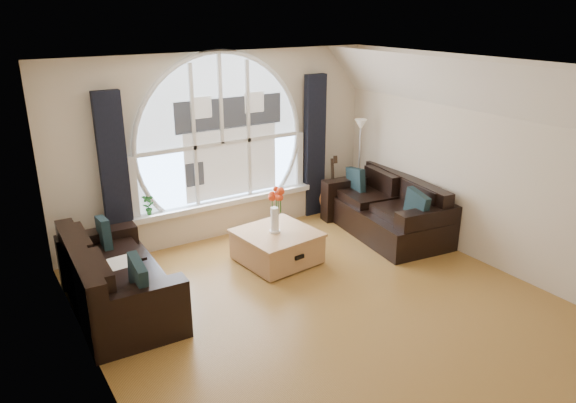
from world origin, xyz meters
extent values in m
cube|color=brown|center=(0.00, 0.00, 0.00)|extent=(5.00, 5.50, 0.01)
cube|color=silver|center=(0.00, 0.00, 2.70)|extent=(5.00, 5.50, 0.01)
cube|color=beige|center=(0.00, 2.75, 1.35)|extent=(5.00, 0.01, 2.70)
cube|color=beige|center=(-2.50, 0.00, 1.35)|extent=(0.01, 5.50, 2.70)
cube|color=beige|center=(2.50, 0.00, 1.35)|extent=(0.01, 5.50, 2.70)
cube|color=silver|center=(2.20, 0.00, 2.35)|extent=(0.92, 5.50, 0.72)
cube|color=silver|center=(0.00, 2.72, 1.62)|extent=(2.60, 0.06, 2.15)
cube|color=white|center=(0.00, 2.65, 0.51)|extent=(2.90, 0.22, 0.08)
cube|color=white|center=(0.00, 2.69, 1.62)|extent=(2.76, 0.08, 2.15)
cube|color=silver|center=(0.15, 2.71, 1.50)|extent=(1.70, 0.02, 1.50)
cube|color=black|center=(-1.60, 2.63, 1.15)|extent=(0.35, 0.12, 2.30)
cube|color=black|center=(1.60, 2.63, 1.15)|extent=(0.35, 0.12, 2.30)
cube|color=black|center=(-2.01, 1.32, 0.40)|extent=(1.04, 1.96, 0.86)
cube|color=black|center=(2.02, 1.34, 0.40)|extent=(1.21, 2.04, 0.86)
cube|color=#AE7C4E|center=(0.14, 1.41, 0.24)|extent=(1.07, 1.07, 0.48)
cube|color=silver|center=(-2.04, 1.22, 0.50)|extent=(0.58, 0.58, 0.10)
cube|color=white|center=(0.11, 1.41, 0.83)|extent=(0.24, 0.24, 0.70)
cube|color=#B2B2B2|center=(2.20, 2.22, 0.80)|extent=(0.24, 0.24, 1.60)
cube|color=brown|center=(1.75, 2.37, 0.53)|extent=(0.42, 0.35, 1.06)
imported|color=#1E6023|center=(-1.19, 2.65, 0.70)|extent=(0.18, 0.14, 0.30)
camera|label=1|loc=(-3.29, -4.29, 3.28)|focal=33.61mm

